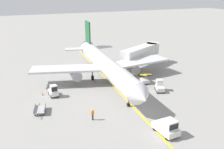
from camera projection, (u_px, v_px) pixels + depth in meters
name	position (u px, v px, depth m)	size (l,w,h in m)	color
ground_plane	(139.00, 111.00, 39.02)	(300.00, 300.00, 0.00)	gray
taxi_line_yellow	(125.00, 99.00, 43.40)	(0.30, 80.00, 0.01)	yellow
airliner	(105.00, 65.00, 50.31)	(28.54, 35.34, 10.10)	silver
jet_bridge	(143.00, 52.00, 59.80)	(12.46, 8.42, 4.85)	silver
pushback_tug	(167.00, 127.00, 32.67)	(2.20, 3.75, 2.20)	silver
baggage_tug_near_wing	(160.00, 86.00, 46.24)	(2.07, 2.71, 2.10)	silver
baggage_tug_by_cargo_door	(54.00, 91.00, 44.07)	(1.45, 2.47, 2.10)	silver
belt_loader_forward_hold	(143.00, 78.00, 50.72)	(2.05, 5.14, 2.59)	silver
baggage_cart_loaded	(40.00, 109.00, 38.58)	(2.17, 3.84, 0.94)	#A5A5A8
ground_crew_marshaller	(93.00, 114.00, 36.20)	(0.36, 0.24, 1.70)	#26262D
safety_cone_nose_left	(95.00, 81.00, 50.66)	(0.36, 0.36, 0.44)	orange
safety_cone_nose_right	(42.00, 94.00, 44.68)	(0.36, 0.36, 0.44)	orange
safety_cone_wingtip_left	(39.00, 104.00, 40.92)	(0.36, 0.36, 0.44)	orange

